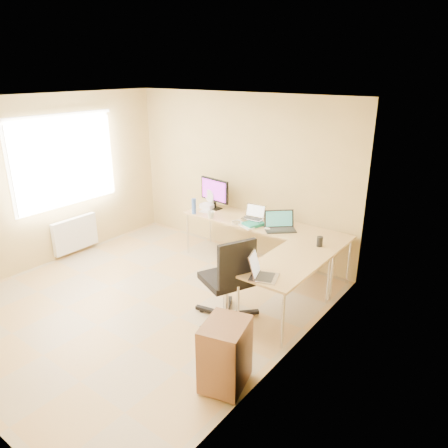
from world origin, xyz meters
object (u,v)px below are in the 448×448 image
Objects in this scene: desk_fan at (211,199)px; office_chair at (226,282)px; monitor at (215,194)px; water_bottle at (194,206)px; mug at (211,215)px; laptop_black at (280,221)px; desk_main at (262,245)px; laptop_return at (264,268)px; laptop_center at (253,212)px; keyboard at (243,225)px; cabinet at (225,354)px; desk_return at (286,290)px.

office_chair reaches higher than desk_fan.
monitor reaches higher than desk_fan.
monitor reaches higher than water_bottle.
desk_fan reaches higher than mug.
desk_main is at bearing 121.94° from laptop_black.
desk_main is 1.84m from laptop_return.
monitor is at bearing 164.17° from laptop_center.
office_chair is (1.55, -1.20, -0.36)m from water_bottle.
office_chair reaches higher than laptop_black.
desk_main is 2.32× the size of office_chair.
laptop_center is 1.13× the size of desk_fan.
monitor is at bearing 176.60° from keyboard.
monitor reaches higher than office_chair.
office_chair is at bearing -74.24° from desk_main.
laptop_return is 0.53× the size of cabinet.
laptop_center is (-0.15, -0.05, 0.52)m from desk_main.
desk_return is 2.27m from water_bottle.
desk_main is 1.57m from office_chair.
desk_main is at bearing 12.52° from laptop_center.
mug is (-1.75, 0.70, 0.42)m from desk_return.
water_bottle is (-0.35, 0.00, 0.07)m from mug.
water_bottle reaches higher than desk_main.
laptop_black is at bearing 117.51° from office_chair.
desk_fan is at bearing 172.26° from desk_main.
cabinet is at bearing -38.43° from keyboard.
mug is 2.11m from laptop_return.
cabinet is (1.90, -2.15, -0.42)m from mug.
desk_return is 3.64× the size of laptop_return.
mug is at bearing 147.53° from laptop_black.
cabinet is at bearing -48.49° from mug.
desk_main is 1.25m from desk_fan.
laptop_black is 0.64× the size of cabinet.
keyboard is at bearing 3.37° from mug.
keyboard is 0.95m from water_bottle.
keyboard is 0.64× the size of cabinet.
laptop_black is 1.49m from water_bottle.
laptop_return reaches higher than mug.
water_bottle is 0.45m from desk_fan.
laptop_return is at bearing -57.46° from desk_main.
office_chair is (-0.55, -0.50, 0.14)m from desk_return.
laptop_black is at bearing -15.59° from desk_main.
cabinet is at bearing -28.71° from office_chair.
laptop_center is at bearing -2.44° from monitor.
laptop_return is (1.73, -1.20, 0.07)m from mug.
office_chair is (-0.53, -0.00, -0.35)m from laptop_return.
water_bottle reaches higher than mug.
laptop_center is 1.82m from laptop_return.
desk_fan is at bearing 162.89° from laptop_center.
desk_return is at bearing -12.43° from desk_fan.
cabinet is (0.77, -2.35, -0.51)m from laptop_black.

